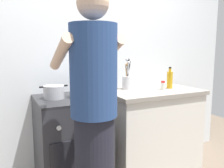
{
  "coord_description": "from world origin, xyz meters",
  "views": [
    {
      "loc": [
        -0.9,
        -1.84,
        1.32
      ],
      "look_at": [
        0.05,
        0.12,
        1.0
      ],
      "focal_mm": 37.15,
      "sensor_mm": 36.0,
      "label": 1
    }
  ],
  "objects_px": {
    "stove_range": "(72,145)",
    "spice_bottle": "(163,86)",
    "mixing_bowl": "(87,91)",
    "pot": "(54,92)",
    "utensil_crock": "(127,80)",
    "person": "(94,121)",
    "oil_bottle": "(170,79)"
  },
  "relations": [
    {
      "from": "spice_bottle",
      "to": "person",
      "type": "distance_m",
      "value": 1.18
    },
    {
      "from": "stove_range",
      "to": "mixing_bowl",
      "type": "distance_m",
      "value": 0.53
    },
    {
      "from": "person",
      "to": "pot",
      "type": "bearing_deg",
      "value": 100.26
    },
    {
      "from": "pot",
      "to": "stove_range",
      "type": "bearing_deg",
      "value": -7.85
    },
    {
      "from": "stove_range",
      "to": "spice_bottle",
      "type": "height_order",
      "value": "spice_bottle"
    },
    {
      "from": "mixing_bowl",
      "to": "pot",
      "type": "bearing_deg",
      "value": 168.49
    },
    {
      "from": "utensil_crock",
      "to": "spice_bottle",
      "type": "height_order",
      "value": "utensil_crock"
    },
    {
      "from": "pot",
      "to": "spice_bottle",
      "type": "bearing_deg",
      "value": -2.75
    },
    {
      "from": "stove_range",
      "to": "utensil_crock",
      "type": "xyz_separation_m",
      "value": [
        0.68,
        0.17,
        0.55
      ]
    },
    {
      "from": "utensil_crock",
      "to": "oil_bottle",
      "type": "height_order",
      "value": "utensil_crock"
    },
    {
      "from": "oil_bottle",
      "to": "person",
      "type": "xyz_separation_m",
      "value": [
        -1.15,
        -0.64,
        -0.14
      ]
    },
    {
      "from": "pot",
      "to": "spice_bottle",
      "type": "xyz_separation_m",
      "value": [
        1.14,
        -0.05,
        -0.01
      ]
    },
    {
      "from": "mixing_bowl",
      "to": "utensil_crock",
      "type": "bearing_deg",
      "value": 21.3
    },
    {
      "from": "mixing_bowl",
      "to": "spice_bottle",
      "type": "distance_m",
      "value": 0.86
    },
    {
      "from": "utensil_crock",
      "to": "spice_bottle",
      "type": "distance_m",
      "value": 0.39
    },
    {
      "from": "stove_range",
      "to": "person",
      "type": "height_order",
      "value": "person"
    },
    {
      "from": "utensil_crock",
      "to": "person",
      "type": "relative_size",
      "value": 0.2
    },
    {
      "from": "oil_bottle",
      "to": "spice_bottle",
      "type": "bearing_deg",
      "value": -159.39
    },
    {
      "from": "stove_range",
      "to": "oil_bottle",
      "type": "bearing_deg",
      "value": 0.66
    },
    {
      "from": "utensil_crock",
      "to": "stove_range",
      "type": "bearing_deg",
      "value": -165.79
    },
    {
      "from": "pot",
      "to": "utensil_crock",
      "type": "relative_size",
      "value": 0.72
    },
    {
      "from": "pot",
      "to": "mixing_bowl",
      "type": "xyz_separation_m",
      "value": [
        0.28,
        -0.06,
        -0.0
      ]
    },
    {
      "from": "pot",
      "to": "utensil_crock",
      "type": "height_order",
      "value": "utensil_crock"
    },
    {
      "from": "pot",
      "to": "utensil_crock",
      "type": "distance_m",
      "value": 0.83
    },
    {
      "from": "oil_bottle",
      "to": "person",
      "type": "height_order",
      "value": "person"
    },
    {
      "from": "spice_bottle",
      "to": "oil_bottle",
      "type": "bearing_deg",
      "value": 20.61
    },
    {
      "from": "oil_bottle",
      "to": "stove_range",
      "type": "bearing_deg",
      "value": -179.34
    },
    {
      "from": "mixing_bowl",
      "to": "spice_bottle",
      "type": "xyz_separation_m",
      "value": [
        0.86,
        0.0,
        -0.01
      ]
    },
    {
      "from": "spice_bottle",
      "to": "person",
      "type": "xyz_separation_m",
      "value": [
        -1.02,
        -0.59,
        -0.09
      ]
    },
    {
      "from": "pot",
      "to": "person",
      "type": "xyz_separation_m",
      "value": [
        0.12,
        -0.65,
        -0.1
      ]
    },
    {
      "from": "mixing_bowl",
      "to": "oil_bottle",
      "type": "xyz_separation_m",
      "value": [
        0.99,
        0.05,
        0.04
      ]
    },
    {
      "from": "spice_bottle",
      "to": "oil_bottle",
      "type": "relative_size",
      "value": 0.41
    }
  ]
}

